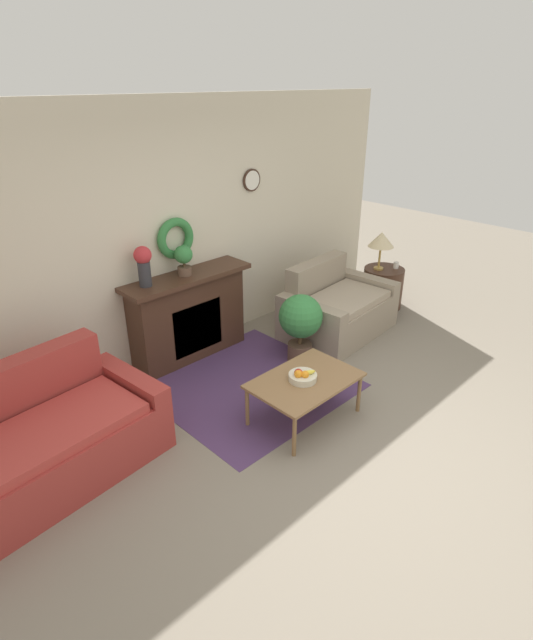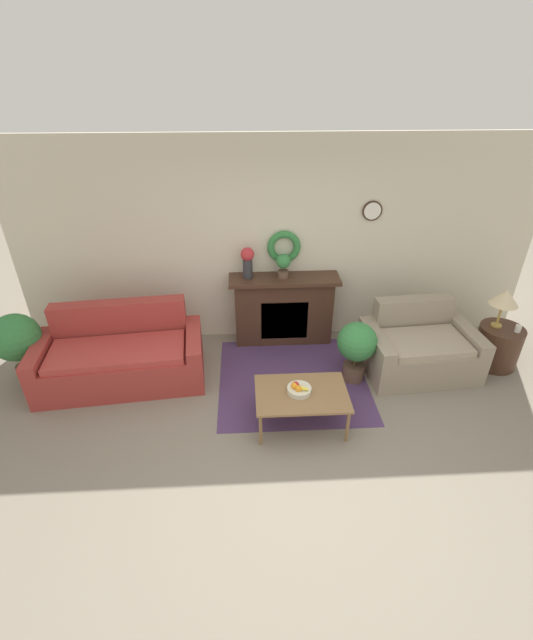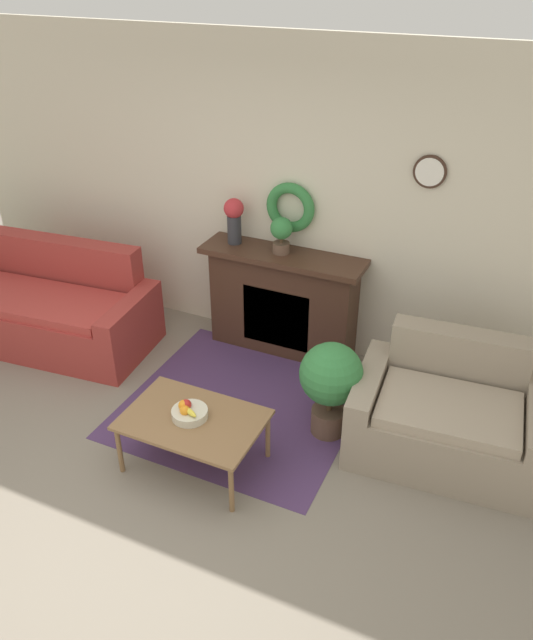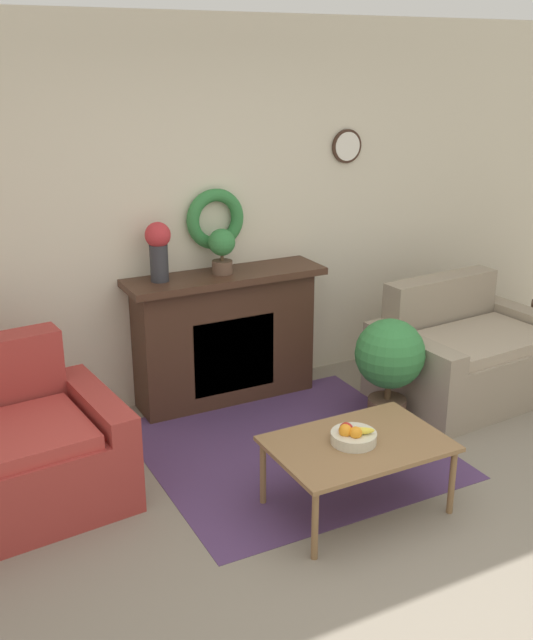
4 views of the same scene
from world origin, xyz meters
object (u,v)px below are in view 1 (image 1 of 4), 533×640
Objects in this scene: side_table_by_loveseat at (383,288)px; coffee_table at (305,383)px; vase_on_mantel_left at (143,263)px; table_lamp at (381,240)px; mug at (396,265)px; potted_plant_on_mantel at (184,258)px; fireplace at (189,316)px; loveseat_right at (337,309)px; fruit_bowl at (302,376)px; potted_plant_floor_by_loveseat at (301,321)px; couch_left at (31,449)px.

coffee_table is at bearing -160.42° from side_table_by_loveseat.
vase_on_mantel_left is (-3.15, 0.73, 0.94)m from side_table_by_loveseat.
table_lamp reaches higher than mug.
coffee_table is 2.36× the size of vase_on_mantel_left.
table_lamp is 5.73× the size of mug.
potted_plant_on_mantel is (-0.06, 1.65, 0.78)m from coffee_table.
mug is at bearing 17.03° from coffee_table.
fireplace is 2.78m from side_table_by_loveseat.
table_lamp is at bearing 141.34° from side_table_by_loveseat.
loveseat_right is at bearing -25.12° from fireplace.
coffee_table is 3.80× the size of fruit_bowl.
side_table_by_loveseat is 1.91m from potted_plant_floor_by_loveseat.
coffee_table is at bearing -87.93° from potted_plant_on_mantel.
fireplace is 1.66m from fruit_bowl.
table_lamp is (2.60, 0.99, 0.48)m from fruit_bowl.
potted_plant_floor_by_loveseat is at bearing -173.84° from side_table_by_loveseat.
mug is (0.12, -0.09, 0.31)m from side_table_by_loveseat.
table_lamp is at bearing 8.04° from potted_plant_floor_by_loveseat.
table_lamp is at bearing -14.13° from potted_plant_on_mantel.
fruit_bowl is 1.89m from vase_on_mantel_left.
coffee_table is 3.01× the size of potted_plant_on_mantel.
fruit_bowl is (0.01, -1.66, -0.03)m from fireplace.
potted_plant_on_mantel is (-2.69, 0.71, 0.89)m from side_table_by_loveseat.
table_lamp is at bearing 141.84° from mug.
couch_left is at bearing 176.63° from potted_plant_floor_by_loveseat.
mug is (2.79, 0.84, 0.12)m from fruit_bowl.
table_lamp reaches higher than fireplace.
fireplace is at bearing 15.04° from couch_left.
coffee_table is 1.78× the size of side_table_by_loveseat.
loveseat_right is 1.86m from fruit_bowl.
potted_plant_on_mantel is at bearing 131.22° from potted_plant_floor_by_loveseat.
couch_left is 4.95× the size of vase_on_mantel_left.
loveseat_right reaches higher than fruit_bowl.
fruit_bowl is 0.79× the size of potted_plant_on_mantel.
couch_left reaches higher than loveseat_right.
loveseat_right is 1.80× the size of potted_plant_floor_by_loveseat.
table_lamp is (0.98, 0.09, 0.64)m from loveseat_right.
side_table_by_loveseat is at bearing 19.26° from fruit_bowl.
couch_left is 4.84m from mug.
vase_on_mantel_left reaches higher than loveseat_right.
side_table_by_loveseat is at bearing -14.86° from potted_plant_on_mantel.
couch_left is 6.31× the size of potted_plant_on_mantel.
mug is at bearing 3.16° from potted_plant_floor_by_loveseat.
potted_plant_on_mantel is (-1.65, 0.75, 0.85)m from loveseat_right.
mug is at bearing -16.03° from potted_plant_on_mantel.
table_lamp is at bearing -12.46° from vase_on_mantel_left.
mug reaches higher than fruit_bowl.
potted_plant_on_mantel is (-0.02, -0.01, 0.67)m from fireplace.
vase_on_mantel_left reaches higher than coffee_table.
potted_plant_on_mantel is (2.02, 0.75, 0.84)m from couch_left.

